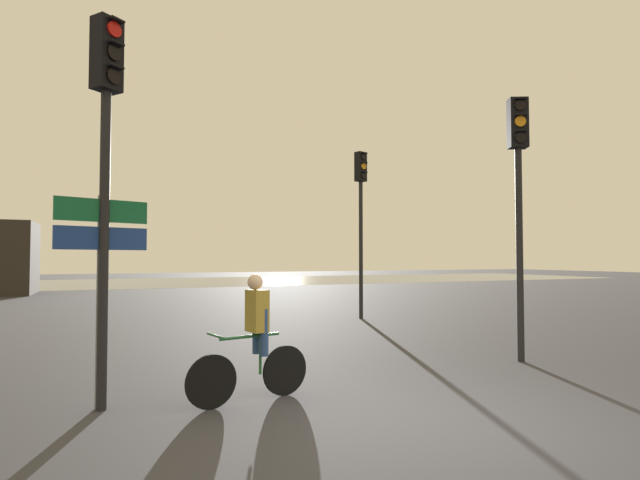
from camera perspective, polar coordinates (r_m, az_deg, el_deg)
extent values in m
plane|color=#333338|center=(5.88, 15.99, -20.15)|extent=(120.00, 120.00, 0.00)
cube|color=slate|center=(39.74, -18.26, -4.62)|extent=(80.00, 16.00, 0.01)
cylinder|color=black|center=(6.61, -23.48, -0.91)|extent=(0.12, 0.12, 3.89)
cube|color=black|center=(7.07, -23.18, 18.87)|extent=(0.40, 0.38, 0.90)
cylinder|color=red|center=(7.08, -22.44, 21.36)|extent=(0.17, 0.14, 0.19)
cube|color=black|center=(7.11, -22.32, 22.22)|extent=(0.22, 0.21, 0.02)
cylinder|color=black|center=(6.97, -22.47, 19.17)|extent=(0.17, 0.14, 0.19)
cube|color=black|center=(7.00, -22.35, 20.06)|extent=(0.22, 0.21, 0.02)
cylinder|color=black|center=(6.87, -22.51, 16.92)|extent=(0.17, 0.14, 0.19)
cube|color=black|center=(6.90, -22.39, 17.82)|extent=(0.22, 0.21, 0.02)
cylinder|color=black|center=(9.57, 21.85, -1.49)|extent=(0.12, 0.12, 3.81)
cube|color=black|center=(9.88, 21.66, 12.29)|extent=(0.39, 0.35, 0.90)
cylinder|color=black|center=(9.83, 21.91, 14.11)|extent=(0.18, 0.11, 0.19)
cube|color=black|center=(9.84, 21.94, 14.76)|extent=(0.22, 0.19, 0.02)
cylinder|color=orange|center=(9.75, 21.93, 12.48)|extent=(0.18, 0.11, 0.19)
cube|color=black|center=(9.76, 21.96, 13.13)|extent=(0.22, 0.19, 0.02)
cylinder|color=black|center=(9.69, 21.95, 10.81)|extent=(0.18, 0.11, 0.19)
cube|color=black|center=(9.69, 21.99, 11.47)|extent=(0.22, 0.19, 0.02)
cylinder|color=black|center=(15.23, 4.70, -1.11)|extent=(0.12, 0.12, 4.18)
cube|color=black|center=(15.48, 4.67, 8.33)|extent=(0.38, 0.32, 0.90)
cylinder|color=black|center=(15.44, 5.02, 9.45)|extent=(0.19, 0.08, 0.19)
cube|color=black|center=(15.45, 5.08, 9.86)|extent=(0.22, 0.17, 0.02)
cylinder|color=orange|center=(15.39, 5.03, 8.40)|extent=(0.19, 0.08, 0.19)
cube|color=black|center=(15.40, 5.08, 8.81)|extent=(0.22, 0.17, 0.02)
cylinder|color=black|center=(15.34, 5.03, 7.33)|extent=(0.19, 0.08, 0.19)
cube|color=black|center=(15.34, 5.08, 7.75)|extent=(0.22, 0.17, 0.02)
cylinder|color=slate|center=(6.70, -23.87, -6.44)|extent=(0.08, 0.08, 2.60)
cube|color=#116038|center=(6.65, -23.58, 3.10)|extent=(1.05, 0.38, 0.28)
cube|color=navy|center=(6.63, -23.62, 0.17)|extent=(1.05, 0.38, 0.28)
cylinder|color=black|center=(6.42, -12.32, -15.55)|extent=(0.65, 0.18, 0.66)
cylinder|color=black|center=(6.90, -4.03, -14.64)|extent=(0.65, 0.18, 0.66)
cylinder|color=#1E592D|center=(6.54, -8.00, -10.85)|extent=(0.83, 0.22, 0.04)
cylinder|color=#1E592D|center=(6.65, -6.84, -12.68)|extent=(0.04, 0.04, 0.55)
cylinder|color=#1E592D|center=(6.33, -11.86, -10.67)|extent=(0.13, 0.46, 0.03)
cylinder|color=navy|center=(6.69, -7.25, -10.22)|extent=(0.11, 0.11, 0.60)
cylinder|color=navy|center=(6.52, -6.39, -10.44)|extent=(0.11, 0.11, 0.60)
cube|color=olive|center=(6.55, -7.20, -8.02)|extent=(0.26, 0.34, 0.54)
sphere|color=beige|center=(6.51, -7.42, -4.79)|extent=(0.20, 0.20, 0.20)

